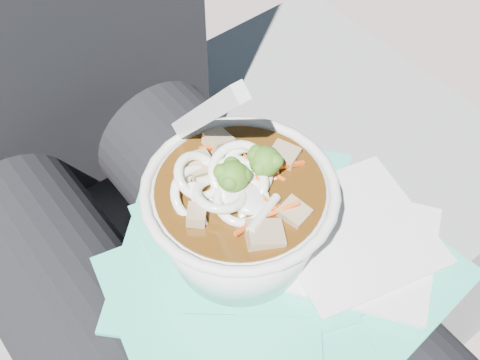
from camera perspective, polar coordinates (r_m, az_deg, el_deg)
stone_ledge at (r=0.97m, az=-7.57°, el=-13.19°), size 1.01×0.53×0.43m
lap at (r=0.65m, az=-3.03°, el=-11.67°), size 0.33×0.48×0.15m
person_body at (r=0.66m, az=-7.74°, el=-4.73°), size 0.34×0.94×0.98m
plastic_bag at (r=0.57m, az=1.51°, el=-7.94°), size 0.31×0.37×0.02m
napkins at (r=0.59m, az=10.03°, el=-5.11°), size 0.17×0.18×0.01m
udon_bowl at (r=0.53m, az=-0.06°, el=-2.77°), size 0.17×0.17×0.20m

